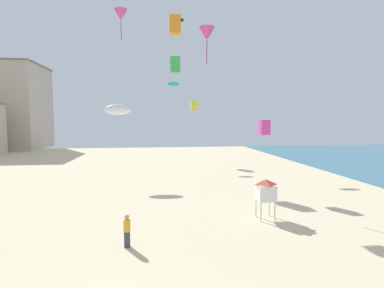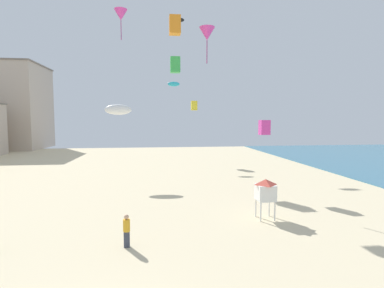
{
  "view_description": "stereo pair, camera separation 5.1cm",
  "coord_description": "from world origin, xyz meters",
  "px_view_note": "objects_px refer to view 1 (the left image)",
  "views": [
    {
      "loc": [
        1.9,
        -7.26,
        6.26
      ],
      "look_at": [
        4.55,
        14.62,
        4.45
      ],
      "focal_mm": 27.42,
      "sensor_mm": 36.0,
      "label": 1
    },
    {
      "loc": [
        1.95,
        -7.26,
        6.26
      ],
      "look_at": [
        4.55,
        14.62,
        4.45
      ],
      "focal_mm": 27.42,
      "sensor_mm": 36.0,
      "label": 2
    }
  ],
  "objects_px": {
    "kite_magenta_delta": "(121,15)",
    "kite_magenta_delta_2": "(207,34)",
    "kite_orange_box": "(175,25)",
    "kite_magenta_box": "(264,127)",
    "kite_white_parafoil": "(118,110)",
    "kite_cyan_parafoil": "(173,84)",
    "lifeguard_stand": "(266,190)",
    "kite_flyer": "(127,229)",
    "kite_black_parafoil": "(178,20)",
    "kite_yellow_box": "(194,106)",
    "kite_green_box_2": "(175,65)"
  },
  "relations": [
    {
      "from": "kite_magenta_delta",
      "to": "kite_magenta_delta_2",
      "type": "relative_size",
      "value": 0.64
    },
    {
      "from": "kite_orange_box",
      "to": "kite_magenta_delta_2",
      "type": "xyz_separation_m",
      "value": [
        2.95,
        0.25,
        -0.58
      ]
    },
    {
      "from": "kite_magenta_box",
      "to": "kite_white_parafoil",
      "type": "relative_size",
      "value": 0.46
    },
    {
      "from": "kite_white_parafoil",
      "to": "kite_cyan_parafoil",
      "type": "bearing_deg",
      "value": 61.05
    },
    {
      "from": "lifeguard_stand",
      "to": "kite_magenta_delta",
      "type": "bearing_deg",
      "value": 136.96
    },
    {
      "from": "kite_magenta_delta",
      "to": "kite_orange_box",
      "type": "bearing_deg",
      "value": 52.77
    },
    {
      "from": "kite_magenta_delta_2",
      "to": "kite_magenta_box",
      "type": "height_order",
      "value": "kite_magenta_delta_2"
    },
    {
      "from": "lifeguard_stand",
      "to": "kite_orange_box",
      "type": "relative_size",
      "value": 1.62
    },
    {
      "from": "kite_flyer",
      "to": "kite_magenta_delta_2",
      "type": "bearing_deg",
      "value": 101.45
    },
    {
      "from": "kite_magenta_delta",
      "to": "kite_cyan_parafoil",
      "type": "bearing_deg",
      "value": 77.12
    },
    {
      "from": "kite_cyan_parafoil",
      "to": "kite_black_parafoil",
      "type": "xyz_separation_m",
      "value": [
        1.0,
        3.83,
        10.27
      ]
    },
    {
      "from": "kite_yellow_box",
      "to": "kite_white_parafoil",
      "type": "distance_m",
      "value": 15.5
    },
    {
      "from": "lifeguard_stand",
      "to": "kite_magenta_box",
      "type": "relative_size",
      "value": 2.04
    },
    {
      "from": "kite_magenta_delta_2",
      "to": "kite_magenta_box",
      "type": "distance_m",
      "value": 10.04
    },
    {
      "from": "kite_flyer",
      "to": "kite_magenta_delta",
      "type": "xyz_separation_m",
      "value": [
        -0.89,
        7.18,
        12.63
      ]
    },
    {
      "from": "kite_white_parafoil",
      "to": "kite_flyer",
      "type": "bearing_deg",
      "value": -81.77
    },
    {
      "from": "kite_orange_box",
      "to": "kite_green_box_2",
      "type": "relative_size",
      "value": 0.96
    },
    {
      "from": "kite_cyan_parafoil",
      "to": "kite_yellow_box",
      "type": "bearing_deg",
      "value": 12.14
    },
    {
      "from": "lifeguard_stand",
      "to": "kite_white_parafoil",
      "type": "height_order",
      "value": "kite_white_parafoil"
    },
    {
      "from": "kite_magenta_box",
      "to": "kite_green_box_2",
      "type": "distance_m",
      "value": 12.78
    },
    {
      "from": "kite_magenta_delta",
      "to": "kite_white_parafoil",
      "type": "height_order",
      "value": "kite_magenta_delta"
    },
    {
      "from": "kite_magenta_box",
      "to": "kite_magenta_delta_2",
      "type": "bearing_deg",
      "value": 146.03
    },
    {
      "from": "kite_magenta_delta",
      "to": "kite_magenta_delta_2",
      "type": "height_order",
      "value": "kite_magenta_delta_2"
    },
    {
      "from": "lifeguard_stand",
      "to": "kite_white_parafoil",
      "type": "xyz_separation_m",
      "value": [
        -10.73,
        13.64,
        5.49
      ]
    },
    {
      "from": "kite_magenta_delta",
      "to": "kite_magenta_box",
      "type": "xyz_separation_m",
      "value": [
        11.52,
        2.62,
        -7.92
      ]
    },
    {
      "from": "kite_yellow_box",
      "to": "kite_flyer",
      "type": "bearing_deg",
      "value": -103.56
    },
    {
      "from": "kite_flyer",
      "to": "kite_cyan_parafoil",
      "type": "distance_m",
      "value": 30.57
    },
    {
      "from": "kite_green_box_2",
      "to": "kite_magenta_delta",
      "type": "bearing_deg",
      "value": -112.1
    },
    {
      "from": "lifeguard_stand",
      "to": "kite_green_box_2",
      "type": "bearing_deg",
      "value": 87.93
    },
    {
      "from": "kite_cyan_parafoil",
      "to": "kite_black_parafoil",
      "type": "relative_size",
      "value": 0.96
    },
    {
      "from": "kite_orange_box",
      "to": "lifeguard_stand",
      "type": "bearing_deg",
      "value": -61.44
    },
    {
      "from": "kite_orange_box",
      "to": "kite_magenta_box",
      "type": "relative_size",
      "value": 1.26
    },
    {
      "from": "kite_magenta_delta",
      "to": "kite_magenta_box",
      "type": "relative_size",
      "value": 1.65
    },
    {
      "from": "lifeguard_stand",
      "to": "kite_green_box_2",
      "type": "height_order",
      "value": "kite_green_box_2"
    },
    {
      "from": "kite_yellow_box",
      "to": "kite_white_parafoil",
      "type": "bearing_deg",
      "value": -127.7
    },
    {
      "from": "kite_white_parafoil",
      "to": "kite_orange_box",
      "type": "bearing_deg",
      "value": -37.28
    },
    {
      "from": "kite_green_box_2",
      "to": "kite_magenta_box",
      "type": "bearing_deg",
      "value": -49.74
    },
    {
      "from": "kite_orange_box",
      "to": "kite_black_parafoil",
      "type": "distance_m",
      "value": 20.98
    },
    {
      "from": "kite_magenta_delta_2",
      "to": "kite_black_parafoil",
      "type": "bearing_deg",
      "value": 93.46
    },
    {
      "from": "lifeguard_stand",
      "to": "kite_magenta_box",
      "type": "bearing_deg",
      "value": 50.81
    },
    {
      "from": "kite_magenta_delta_2",
      "to": "kite_flyer",
      "type": "bearing_deg",
      "value": -115.63
    },
    {
      "from": "kite_flyer",
      "to": "kite_green_box_2",
      "type": "height_order",
      "value": "kite_green_box_2"
    },
    {
      "from": "kite_orange_box",
      "to": "kite_cyan_parafoil",
      "type": "xyz_separation_m",
      "value": [
        0.77,
        15.87,
        -3.26
      ]
    },
    {
      "from": "kite_flyer",
      "to": "kite_orange_box",
      "type": "bearing_deg",
      "value": 112.81
    },
    {
      "from": "kite_cyan_parafoil",
      "to": "kite_orange_box",
      "type": "bearing_deg",
      "value": -92.78
    },
    {
      "from": "lifeguard_stand",
      "to": "kite_orange_box",
      "type": "height_order",
      "value": "kite_orange_box"
    },
    {
      "from": "kite_black_parafoil",
      "to": "kite_white_parafoil",
      "type": "xyz_separation_m",
      "value": [
        -7.41,
        -15.41,
        -14.36
      ]
    },
    {
      "from": "kite_magenta_box",
      "to": "kite_white_parafoil",
      "type": "xyz_separation_m",
      "value": [
        -13.06,
        7.06,
        1.7
      ]
    },
    {
      "from": "kite_green_box_2",
      "to": "kite_magenta_delta_2",
      "type": "bearing_deg",
      "value": -64.06
    },
    {
      "from": "kite_flyer",
      "to": "kite_green_box_2",
      "type": "distance_m",
      "value": 21.67
    }
  ]
}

